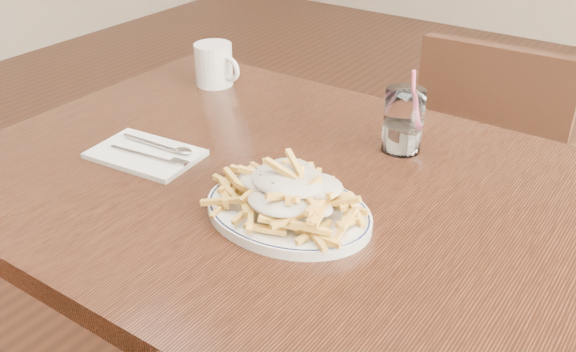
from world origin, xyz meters
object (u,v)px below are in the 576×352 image
Objects in this scene: table at (307,226)px; fries_plate at (288,211)px; water_glass at (403,124)px; coffee_mug at (215,65)px; loaded_fries at (288,186)px; chair_far at (490,164)px.

fries_plate is (0.03, -0.09, 0.09)m from table.
water_glass is 1.32× the size of coffee_mug.
loaded_fries is 0.56m from coffee_mug.
coffee_mug is at bearing 147.98° from table.
chair_far reaches higher than table.
chair_far is at bearing 87.23° from loaded_fries.
coffee_mug is at bearing 173.67° from water_glass.
chair_far is 0.80m from coffee_mug.
fries_plate is at bearing -104.04° from loaded_fries.
fries_plate is at bearing -38.54° from coffee_mug.
water_glass is at bearing 72.32° from table.
table is 3.77× the size of fries_plate.
water_glass is (-0.00, -0.59, 0.34)m from chair_far.
fries_plate is at bearing -97.66° from water_glass.
table is 0.83m from chair_far.
coffee_mug reaches higher than chair_far.
fries_plate is 0.04m from loaded_fries.
table is 7.74× the size of water_glass.
fries_plate is 2.72× the size of coffee_mug.
chair_far is 3.48× the size of loaded_fries.
coffee_mug reaches higher than loaded_fries.
loaded_fries is 1.98× the size of coffee_mug.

